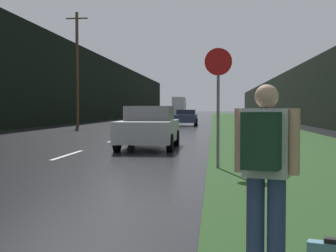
{
  "coord_description": "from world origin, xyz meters",
  "views": [
    {
      "loc": [
        4.46,
        0.04,
        1.42
      ],
      "look_at": [
        2.9,
        16.12,
        0.83
      ],
      "focal_mm": 50.0,
      "sensor_mm": 36.0,
      "label": 1
    }
  ],
  "objects_px": {
    "delivery_truck": "(179,106)",
    "stop_sign": "(218,96)",
    "car_passing_far": "(186,117)",
    "hitchhiker_with_backpack": "(265,165)",
    "car_passing_near": "(149,127)"
  },
  "relations": [
    {
      "from": "car_passing_near",
      "to": "car_passing_far",
      "type": "bearing_deg",
      "value": -90.0
    },
    {
      "from": "car_passing_near",
      "to": "delivery_truck",
      "type": "height_order",
      "value": "delivery_truck"
    },
    {
      "from": "stop_sign",
      "to": "delivery_truck",
      "type": "relative_size",
      "value": 0.34
    },
    {
      "from": "stop_sign",
      "to": "car_passing_near",
      "type": "relative_size",
      "value": 0.67
    },
    {
      "from": "car_passing_far",
      "to": "delivery_truck",
      "type": "relative_size",
      "value": 0.48
    },
    {
      "from": "stop_sign",
      "to": "car_passing_far",
      "type": "bearing_deg",
      "value": 94.9
    },
    {
      "from": "stop_sign",
      "to": "delivery_truck",
      "type": "xyz_separation_m",
      "value": [
        -6.73,
        79.61,
        0.21
      ]
    },
    {
      "from": "car_passing_near",
      "to": "delivery_truck",
      "type": "distance_m",
      "value": 74.21
    },
    {
      "from": "stop_sign",
      "to": "car_passing_far",
      "type": "xyz_separation_m",
      "value": [
        -2.41,
        28.17,
        -1.02
      ]
    },
    {
      "from": "hitchhiker_with_backpack",
      "to": "car_passing_near",
      "type": "bearing_deg",
      "value": 121.12
    },
    {
      "from": "delivery_truck",
      "to": "stop_sign",
      "type": "bearing_deg",
      "value": -85.17
    },
    {
      "from": "hitchhiker_with_backpack",
      "to": "delivery_truck",
      "type": "bearing_deg",
      "value": 113.45
    },
    {
      "from": "stop_sign",
      "to": "car_passing_near",
      "type": "bearing_deg",
      "value": 113.57
    },
    {
      "from": "hitchhiker_with_backpack",
      "to": "car_passing_near",
      "type": "relative_size",
      "value": 0.39
    },
    {
      "from": "hitchhiker_with_backpack",
      "to": "delivery_truck",
      "type": "relative_size",
      "value": 0.19
    }
  ]
}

